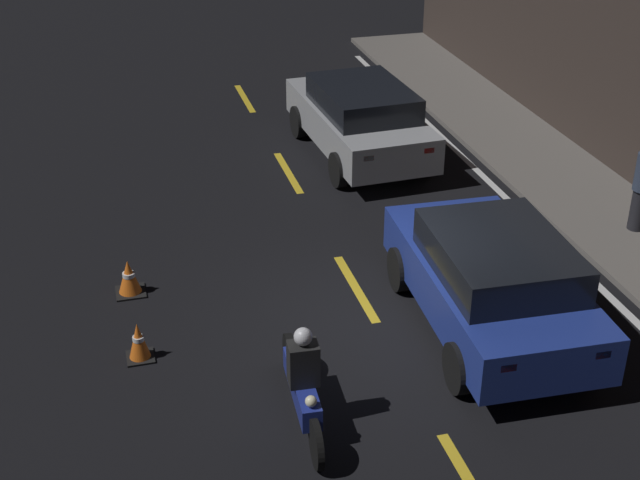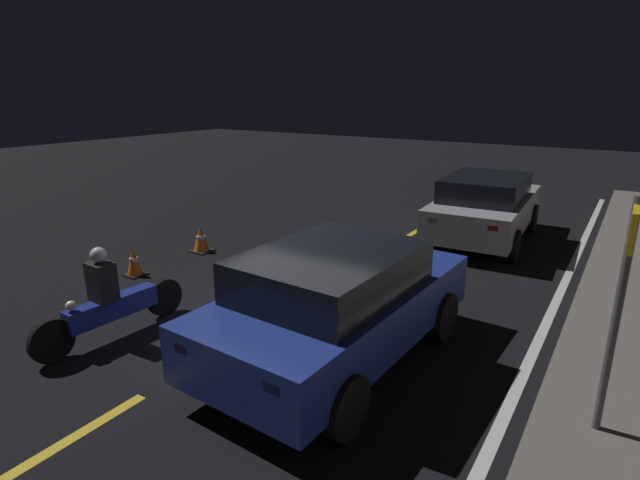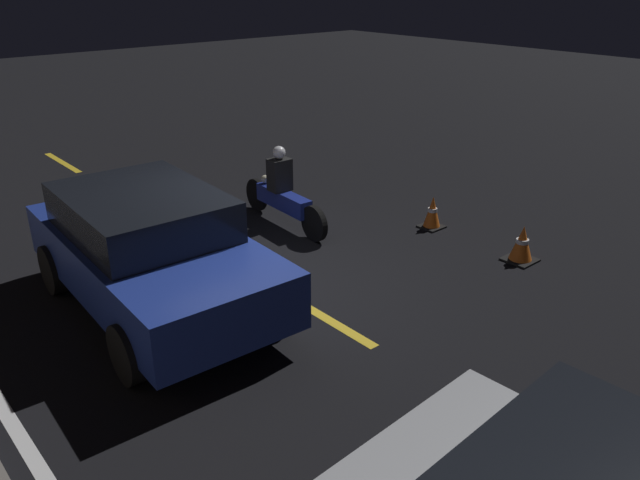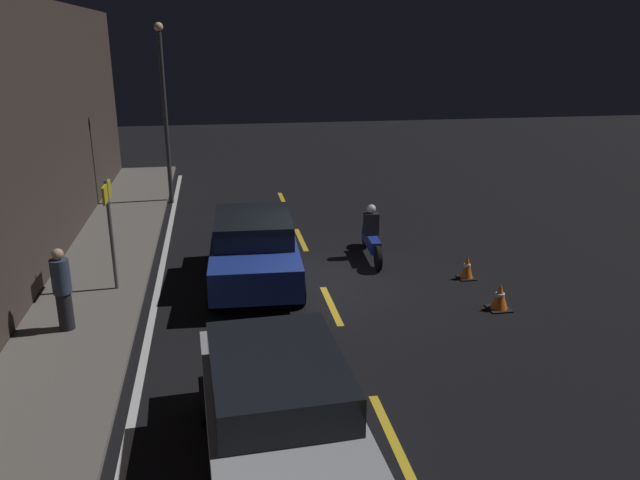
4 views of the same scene
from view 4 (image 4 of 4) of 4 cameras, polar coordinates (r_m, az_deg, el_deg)
The scene contains 16 objects.
ground_plane at distance 13.95m, azimuth 0.27°, elevation -4.35°, with size 56.00×56.00×0.00m, color black.
raised_curb at distance 14.01m, azimuth -20.30°, elevation -5.19°, with size 28.00×2.20×0.11m.
building_front at distance 13.49m, azimuth -26.95°, elevation 6.69°, with size 28.00×0.30×6.21m.
lane_dash_b at distance 9.22m, azimuth 6.49°, elevation -17.25°, with size 2.00×0.14×0.01m.
lane_dash_c at distance 13.04m, azimuth 1.04°, elevation -5.99°, with size 2.00×0.14×0.01m.
lane_dash_d at distance 17.19m, azimuth -1.75°, elevation 0.05°, with size 2.00×0.14×0.01m.
lane_dash_e at distance 21.48m, azimuth -3.44°, elevation 3.71°, with size 2.00×0.14×0.01m.
lane_solid_kerb at distance 13.83m, azimuth -14.77°, elevation -5.16°, with size 25.20×0.14×0.01m.
hatchback_silver at distance 8.13m, azimuth -3.68°, elevation -15.51°, with size 4.36×2.11×1.53m.
sedan_blue at distance 14.01m, azimuth -6.06°, elevation -0.75°, with size 4.20×2.16×1.54m.
motorcycle at distance 15.66m, azimuth 4.73°, elevation 0.27°, with size 2.35×0.38×1.37m.
traffic_cone_near at distance 13.27m, azimuth 16.12°, elevation -5.02°, with size 0.45×0.45×0.56m.
traffic_cone_mid at distance 14.74m, azimuth 13.29°, elevation -2.46°, with size 0.37×0.37×0.56m.
pedestrian at distance 12.42m, azimuth -22.49°, elevation -4.16°, with size 0.34×0.34×1.59m.
shop_sign at distance 13.80m, azimuth -18.73°, elevation 2.31°, with size 0.90×0.08×2.40m.
street_lamp at distance 21.08m, azimuth -14.03°, elevation 11.87°, with size 0.28×0.28×5.76m.
Camera 4 is at (-12.70, 2.24, 5.31)m, focal length 35.00 mm.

